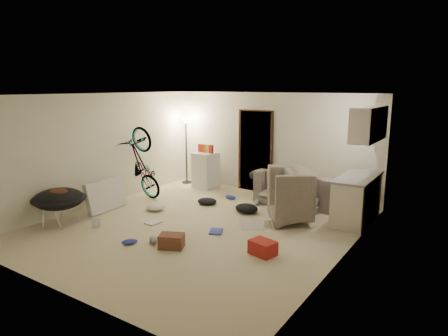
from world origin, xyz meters
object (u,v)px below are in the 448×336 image
Objects in this scene: floor_lamp at (186,136)px; drink_case_b at (263,248)px; kitchen_counter at (357,200)px; saucer_chair at (59,204)px; armchair at (309,201)px; sofa at (296,192)px; drink_case_a at (172,241)px; mini_fridge at (206,170)px; bicycle at (142,179)px; tv_box at (106,195)px; juicer at (268,222)px.

floor_lamp is 5.25m from drink_case_b.
drink_case_b is (-0.78, -2.48, -0.32)m from kitchen_counter.
kitchen_counter is 5.83m from saucer_chair.
sofa is at bearing 1.15° from armchair.
kitchen_counter reaches higher than drink_case_a.
saucer_chair reaches higher than drink_case_b.
drink_case_b is (0.03, -2.02, -0.27)m from armchair.
sofa is 5.05m from saucer_chair.
floor_lamp is at bearing 155.83° from drink_case_b.
kitchen_counter is 4.14m from mini_fridge.
bicycle is 1.90× the size of mini_fridge.
bicycle reaches higher than saucer_chair.
kitchen_counter is at bearing 164.73° from sofa.
tv_box is at bearing -176.99° from bicycle.
sofa is 1.74m from juicer.
juicer is (3.41, 1.01, -0.24)m from tv_box.
armchair reaches higher than drink_case_a.
tv_box reaches higher than juicer.
juicer is (3.41, 2.13, -0.34)m from saucer_chair.
tv_box is 2.51× the size of drink_case_a.
tv_box is at bearing 80.29° from armchair.
floor_lamp reaches higher than drink_case_b.
armchair is at bearing -13.27° from mini_fridge.
sofa is at bearing 116.82° from drink_case_b.
bicycle is (-3.26, -1.61, 0.20)m from sofa.
bicycle is (-3.91, -0.70, 0.08)m from armchair.
saucer_chair is (0.10, -4.05, -0.88)m from floor_lamp.
juicer is at bearing -88.78° from bicycle.
kitchen_counter is 0.81× the size of sofa.
mini_fridge reaches higher than juicer.
mini_fridge is 4.00m from saucer_chair.
armchair is at bearing 58.32° from juicer.
juicer is (-0.53, 1.21, -0.03)m from drink_case_b.
mini_fridge is (0.62, 1.71, 0.00)m from bicycle.
floor_lamp is 3.09m from tv_box.
kitchen_counter is 5.25m from tv_box.
saucer_chair is 1.00× the size of tv_box.
armchair is 1.16× the size of tv_box.
drink_case_a is (-0.72, -3.52, -0.16)m from sofa.
armchair is 1.16× the size of saucer_chair.
floor_lamp is 1.94× the size of mini_fridge.
bicycle is at bearing 65.58° from armchair.
drink_case_b is 1.83× the size of juicer.
tv_box is at bearing -88.04° from floor_lamp.
bicycle reaches higher than drink_case_b.
floor_lamp is at bearing 151.33° from juicer.
bicycle is (0.10, -1.81, -0.84)m from floor_lamp.
mini_fridge is at bearing 146.88° from juicer.
tv_box is (-0.62, -2.83, -0.13)m from mini_fridge.
sofa is 1.13m from armchair.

